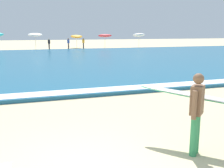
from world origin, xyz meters
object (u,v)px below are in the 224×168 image
surfer_with_board (200,103)px  beachgoer_near_row_mid (68,43)px  beach_umbrella_3 (76,36)px  beach_umbrella_4 (105,36)px  beachgoer_near_row_left (83,43)px  beach_umbrella_2 (35,35)px  beach_umbrella_5 (139,35)px  beachgoer_near_row_right (49,44)px

surfer_with_board → beachgoer_near_row_mid: surfer_with_board is taller
beach_umbrella_3 → beach_umbrella_4: (4.12, -2.07, 0.15)m
surfer_with_board → beachgoer_near_row_mid: bearing=85.5°
beach_umbrella_4 → beachgoer_near_row_left: bearing=176.9°
beach_umbrella_4 → beach_umbrella_3: bearing=153.3°
beach_umbrella_2 → beach_umbrella_5: bearing=-2.3°
surfer_with_board → beach_umbrella_2: (-1.95, 35.73, 1.08)m
beach_umbrella_2 → beachgoer_near_row_right: 2.43m
beach_umbrella_2 → beach_umbrella_3: beach_umbrella_2 is taller
beach_umbrella_5 → beachgoer_near_row_mid: size_ratio=1.51×
beach_umbrella_3 → beachgoer_near_row_left: (0.69, -1.88, -0.95)m
beach_umbrella_4 → beachgoer_near_row_mid: bearing=179.8°
beach_umbrella_2 → beach_umbrella_4: (10.53, -0.31, -0.17)m
beach_umbrella_3 → beach_umbrella_2: bearing=-164.6°
beach_umbrella_2 → surfer_with_board: bearing=-86.9°
beach_umbrella_5 → beachgoer_near_row_mid: 11.51m
beach_umbrella_5 → beachgoer_near_row_mid: beach_umbrella_5 is taller
beachgoer_near_row_mid → beachgoer_near_row_right: same height
beach_umbrella_3 → beachgoer_near_row_mid: bearing=-128.8°
beachgoer_near_row_left → beachgoer_near_row_mid: 2.34m
beach_umbrella_5 → beachgoer_near_row_right: (-14.36, -0.27, -1.19)m
beach_umbrella_4 → beachgoer_near_row_right: bearing=-175.9°
beachgoer_near_row_mid → surfer_with_board: bearing=-94.5°
surfer_with_board → beach_umbrella_4: beach_umbrella_4 is taller
beachgoer_near_row_left → beachgoer_near_row_right: same height
surfer_with_board → beach_umbrella_5: beach_umbrella_5 is taller
beach_umbrella_5 → beachgoer_near_row_left: bearing=176.6°
beach_umbrella_3 → beachgoer_near_row_right: (-4.56, -2.70, -0.95)m
beach_umbrella_3 → beachgoer_near_row_left: beach_umbrella_3 is taller
beachgoer_near_row_left → beachgoer_near_row_mid: bearing=-176.0°
beach_umbrella_2 → beach_umbrella_4: 10.53m
beach_umbrella_3 → beach_umbrella_5: size_ratio=0.89×
beachgoer_near_row_mid → beachgoer_near_row_right: (-2.92, -0.65, 0.00)m
beach_umbrella_4 → beach_umbrella_5: size_ratio=0.92×
beach_umbrella_5 → beachgoer_near_row_left: (-9.11, 0.54, -1.19)m
beach_umbrella_3 → beachgoer_near_row_mid: beach_umbrella_3 is taller
beach_umbrella_2 → beachgoer_near_row_right: bearing=-26.8°
beachgoer_near_row_left → beach_umbrella_3: bearing=110.1°
beach_umbrella_2 → beachgoer_near_row_left: 7.21m
beachgoer_near_row_right → surfer_with_board: bearing=-89.8°
beach_umbrella_2 → beachgoer_near_row_mid: beach_umbrella_2 is taller
beachgoer_near_row_left → beachgoer_near_row_right: (-5.25, -0.81, 0.00)m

